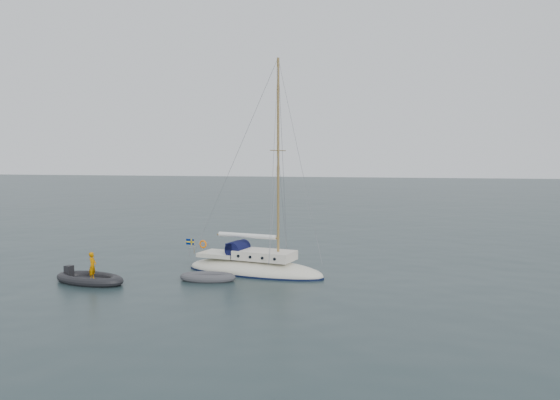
# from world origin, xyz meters

# --- Properties ---
(ground) EXTENTS (300.00, 300.00, 0.00)m
(ground) POSITION_xyz_m (0.00, 0.00, 0.00)
(ground) COLOR black
(ground) RESTS_ON ground
(sailboat) EXTENTS (8.34, 2.50, 11.87)m
(sailboat) POSITION_xyz_m (-3.86, -0.70, 0.90)
(sailboat) COLOR beige
(sailboat) RESTS_ON ground
(dinghy) EXTENTS (2.86, 1.29, 0.41)m
(dinghy) POSITION_xyz_m (-5.67, -2.98, 0.18)
(dinghy) COLOR #46454A
(dinghy) RESTS_ON ground
(rib) EXTENTS (3.96, 1.80, 1.58)m
(rib) POSITION_xyz_m (-11.24, -4.78, 0.24)
(rib) COLOR black
(rib) RESTS_ON ground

